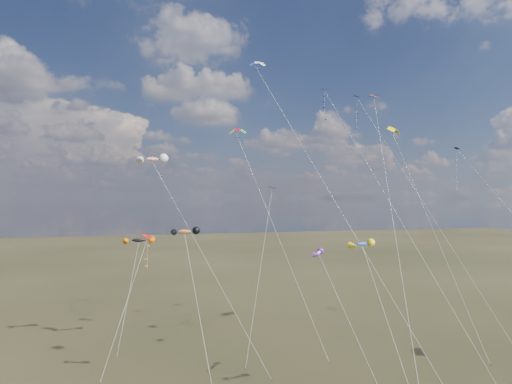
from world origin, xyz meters
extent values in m
cube|color=black|center=(19.08, 29.23, 33.75)|extent=(1.22, 1.23, 0.43)
cylinder|color=silver|center=(24.46, 19.72, 16.87)|extent=(10.79, 19.04, 33.76)
cube|color=#0B2051|center=(12.49, 26.41, 33.70)|extent=(1.08, 1.06, 0.31)
cylinder|color=silver|center=(16.09, 14.46, 16.85)|extent=(7.22, 23.91, 33.71)
cube|color=black|center=(3.85, 23.78, 19.69)|extent=(1.16, 1.21, 0.40)
cylinder|color=silver|center=(0.82, 19.07, 9.84)|extent=(6.09, 9.44, 19.70)
cube|color=#332316|center=(-2.21, 14.37, 0.06)|extent=(0.10, 0.10, 0.12)
cube|color=#A1180E|center=(-12.13, 20.55, 13.91)|extent=(1.53, 1.53, 0.43)
cylinder|color=silver|center=(-14.53, 17.67, 6.96)|extent=(4.83, 5.78, 13.92)
cube|color=#332316|center=(-16.93, 14.80, 0.06)|extent=(0.10, 0.10, 0.12)
cube|color=#0E0F48|center=(28.99, 19.47, 25.11)|extent=(0.62, 0.66, 0.27)
cube|color=#C94115|center=(11.89, 12.04, 29.65)|extent=(1.05, 1.01, 0.40)
cylinder|color=silver|center=(8.55, 2.68, 14.82)|extent=(6.70, 18.75, 29.66)
cylinder|color=silver|center=(22.81, 15.84, 14.08)|extent=(2.14, 15.33, 28.17)
cube|color=#332316|center=(23.87, 8.19, 0.06)|extent=(0.10, 0.10, 0.12)
cylinder|color=silver|center=(7.16, 10.56, 17.27)|extent=(13.26, 17.61, 34.55)
cylinder|color=silver|center=(3.54, 20.01, 13.74)|extent=(7.41, 12.91, 27.49)
cube|color=#332316|center=(7.23, 13.57, 0.06)|extent=(0.10, 0.10, 0.12)
ellipsoid|color=black|center=(-12.89, 29.10, 12.74)|extent=(3.71, 1.26, 1.01)
cylinder|color=silver|center=(-14.19, 25.52, 6.37)|extent=(2.62, 7.18, 12.76)
cube|color=#332316|center=(-15.49, 21.94, 0.06)|extent=(0.10, 0.10, 0.12)
ellipsoid|color=orange|center=(-8.74, 14.02, 14.87)|extent=(2.76, 1.53, 0.90)
cylinder|color=silver|center=(-7.94, 9.14, 7.44)|extent=(1.62, 9.78, 14.89)
ellipsoid|color=white|center=(4.18, 9.55, 12.81)|extent=(1.94, 2.49, 0.71)
cylinder|color=silver|center=(5.21, 4.26, 6.41)|extent=(2.10, 10.60, 12.83)
ellipsoid|color=red|center=(-11.30, 27.17, 23.31)|extent=(3.36, 1.76, 1.42)
cylinder|color=silver|center=(-5.83, 19.01, 11.66)|extent=(10.97, 16.34, 23.33)
cube|color=#332316|center=(-0.36, 10.86, 0.06)|extent=(0.10, 0.10, 0.12)
ellipsoid|color=blue|center=(6.81, 5.50, 14.00)|extent=(2.62, 1.43, 0.81)
cylinder|color=silver|center=(7.26, 1.48, 7.00)|extent=(0.94, 8.06, 14.01)
camera|label=1|loc=(-14.46, -32.87, 18.28)|focal=32.00mm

